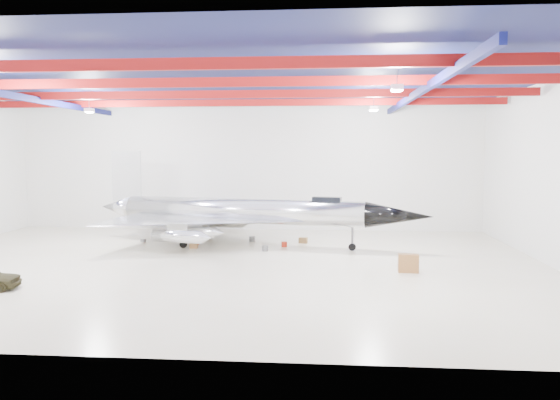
{
  "coord_description": "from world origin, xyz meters",
  "views": [
    {
      "loc": [
        6.72,
        -31.85,
        6.71
      ],
      "look_at": [
        3.93,
        2.0,
        3.73
      ],
      "focal_mm": 35.0,
      "sensor_mm": 36.0,
      "label": 1
    }
  ],
  "objects": [
    {
      "name": "jet_aircraft",
      "position": [
        0.7,
        6.9,
        2.24
      ],
      "size": [
        24.83,
        16.8,
        6.82
      ],
      "rotation": [
        0.0,
        0.0,
        -0.2
      ],
      "color": "silver",
      "rests_on": "floor"
    },
    {
      "name": "crate_small",
      "position": [
        -6.84,
        7.66,
        0.12
      ],
      "size": [
        0.42,
        0.38,
        0.24
      ],
      "primitive_type": "cube",
      "rotation": [
        0.0,
        0.0,
        -0.37
      ],
      "color": "#59595B",
      "rests_on": "floor"
    },
    {
      "name": "engine_drum",
      "position": [
        2.7,
        4.64,
        0.19
      ],
      "size": [
        0.46,
        0.46,
        0.37
      ],
      "primitive_type": "cylinder",
      "rotation": [
        0.0,
        0.0,
        0.11
      ],
      "color": "#59595B",
      "rests_on": "floor"
    },
    {
      "name": "toolbox_red",
      "position": [
        -2.68,
        6.89,
        0.18
      ],
      "size": [
        0.54,
        0.45,
        0.35
      ],
      "primitive_type": "cube",
      "rotation": [
        0.0,
        0.0,
        0.1
      ],
      "color": "maroon",
      "rests_on": "floor"
    },
    {
      "name": "parts_bin",
      "position": [
        5.14,
        8.13,
        0.2
      ],
      "size": [
        0.67,
        0.59,
        0.41
      ],
      "primitive_type": "cube",
      "rotation": [
        0.0,
        0.0,
        -0.22
      ],
      "color": "olive",
      "rests_on": "floor"
    },
    {
      "name": "floor",
      "position": [
        0.0,
        0.0,
        0.0
      ],
      "size": [
        40.0,
        40.0,
        0.0
      ],
      "primitive_type": "plane",
      "color": "beige",
      "rests_on": "ground"
    },
    {
      "name": "wall_back",
      "position": [
        0.0,
        15.0,
        5.5
      ],
      "size": [
        40.0,
        0.0,
        40.0
      ],
      "primitive_type": "plane",
      "rotation": [
        1.57,
        0.0,
        0.0
      ],
      "color": "silver",
      "rests_on": "floor"
    },
    {
      "name": "spares_box",
      "position": [
        1.27,
        8.55,
        0.2
      ],
      "size": [
        0.54,
        0.54,
        0.39
      ],
      "primitive_type": "cylinder",
      "rotation": [
        0.0,
        0.0,
        -0.29
      ],
      "color": "#59595B",
      "rests_on": "floor"
    },
    {
      "name": "crate_ply",
      "position": [
        -2.45,
        5.34,
        0.19
      ],
      "size": [
        0.6,
        0.5,
        0.38
      ],
      "primitive_type": "cube",
      "rotation": [
        0.0,
        0.0,
        0.13
      ],
      "color": "olive",
      "rests_on": "floor"
    },
    {
      "name": "tool_chest",
      "position": [
        3.87,
        6.4,
        0.18
      ],
      "size": [
        0.53,
        0.53,
        0.37
      ],
      "primitive_type": "cylinder",
      "rotation": [
        0.0,
        0.0,
        0.38
      ],
      "color": "maroon",
      "rests_on": "floor"
    },
    {
      "name": "ceiling",
      "position": [
        0.0,
        0.0,
        11.0
      ],
      "size": [
        40.0,
        40.0,
        0.0
      ],
      "primitive_type": "plane",
      "rotation": [
        3.14,
        0.0,
        0.0
      ],
      "color": "#0A0F38",
      "rests_on": "wall_back"
    },
    {
      "name": "ceiling_structure",
      "position": [
        0.0,
        0.0,
        10.32
      ],
      "size": [
        39.5,
        29.5,
        1.08
      ],
      "color": "maroon",
      "rests_on": "ceiling"
    },
    {
      "name": "desk",
      "position": [
        11.41,
        -1.27,
        0.51
      ],
      "size": [
        1.15,
        0.62,
        1.03
      ],
      "primitive_type": "cube",
      "rotation": [
        0.0,
        0.0,
        -0.05
      ],
      "color": "brown",
      "rests_on": "floor"
    }
  ]
}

